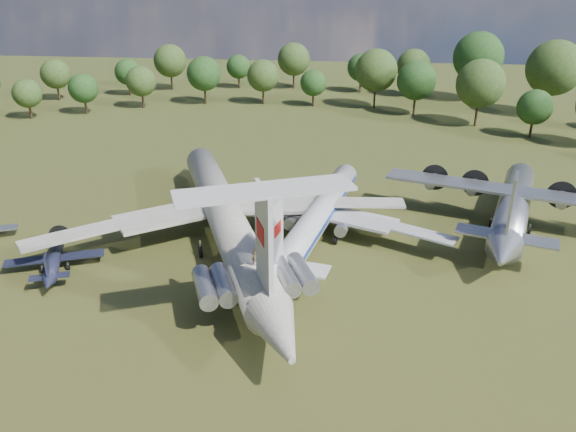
% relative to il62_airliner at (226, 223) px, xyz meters
% --- Properties ---
extents(ground, '(300.00, 300.00, 0.00)m').
position_rel_il62_airliner_xyz_m(ground, '(-2.29, -1.80, -2.93)').
color(ground, '#284216').
rests_on(ground, ground).
extents(il62_airliner, '(65.33, 72.80, 5.86)m').
position_rel_il62_airliner_xyz_m(il62_airliner, '(0.00, 0.00, 0.00)').
color(il62_airliner, '#B6B6B1').
rests_on(il62_airliner, ground).
extents(tu104_jet, '(41.55, 50.28, 4.46)m').
position_rel_il62_airliner_xyz_m(tu104_jet, '(10.79, 3.17, -0.70)').
color(tu104_jet, beige).
rests_on(tu104_jet, ground).
extents(an12_transport, '(42.90, 45.41, 4.87)m').
position_rel_il62_airliner_xyz_m(an12_transport, '(35.47, 9.01, -0.49)').
color(an12_transport, gray).
rests_on(an12_transport, ground).
extents(small_prop_west, '(15.16, 17.28, 2.11)m').
position_rel_il62_airliner_xyz_m(small_prop_west, '(-17.59, -8.36, -1.88)').
color(small_prop_west, black).
rests_on(small_prop_west, ground).
extents(person_on_il62, '(0.78, 0.63, 1.85)m').
position_rel_il62_airliner_xyz_m(person_on_il62, '(6.28, -15.16, 3.86)').
color(person_on_il62, olive).
rests_on(person_on_il62, il62_airliner).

